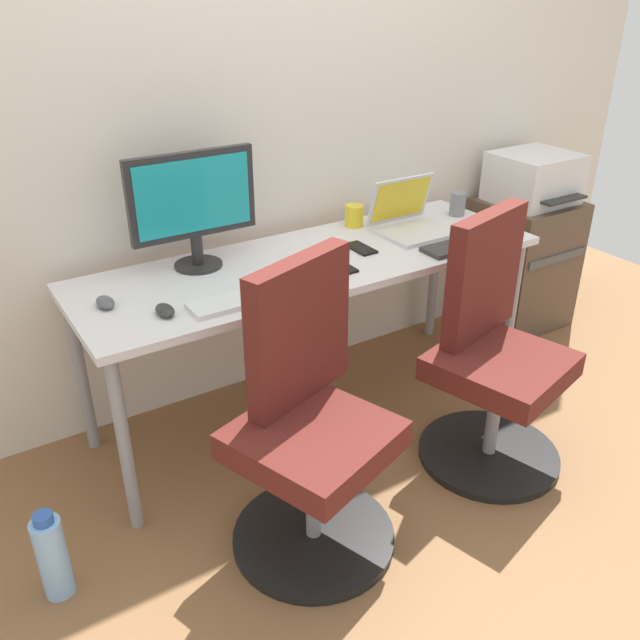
# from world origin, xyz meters

# --- Properties ---
(ground_plane) EXTENTS (5.28, 5.28, 0.00)m
(ground_plane) POSITION_xyz_m (0.00, 0.00, 0.00)
(ground_plane) COLOR brown
(back_wall) EXTENTS (4.40, 0.04, 2.60)m
(back_wall) POSITION_xyz_m (0.00, 0.39, 1.30)
(back_wall) COLOR silver
(back_wall) RESTS_ON ground
(desk) EXTENTS (1.86, 0.62, 0.70)m
(desk) POSITION_xyz_m (0.00, 0.00, 0.64)
(desk) COLOR silver
(desk) RESTS_ON ground
(office_chair_left) EXTENTS (0.56, 0.56, 0.94)m
(office_chair_left) POSITION_xyz_m (-0.38, -0.58, 0.42)
(office_chair_left) COLOR black
(office_chair_left) RESTS_ON ground
(office_chair_right) EXTENTS (0.54, 0.54, 0.94)m
(office_chair_right) POSITION_xyz_m (0.42, -0.58, 0.42)
(office_chair_right) COLOR black
(office_chair_right) RESTS_ON ground
(side_cabinet) EXTENTS (0.45, 0.44, 0.67)m
(side_cabinet) POSITION_xyz_m (1.37, 0.13, 0.33)
(side_cabinet) COLOR brown
(side_cabinet) RESTS_ON ground
(printer) EXTENTS (0.38, 0.40, 0.24)m
(printer) POSITION_xyz_m (1.37, 0.13, 0.79)
(printer) COLOR silver
(printer) RESTS_ON side_cabinet
(water_bottle_on_floor) EXTENTS (0.09, 0.09, 0.31)m
(water_bottle_on_floor) POSITION_xyz_m (-1.17, -0.40, 0.15)
(water_bottle_on_floor) COLOR #8CBFF2
(water_bottle_on_floor) RESTS_ON ground
(desktop_monitor) EXTENTS (0.48, 0.18, 0.43)m
(desktop_monitor) POSITION_xyz_m (-0.40, 0.17, 0.95)
(desktop_monitor) COLOR #262626
(desktop_monitor) RESTS_ON desk
(open_laptop) EXTENTS (0.31, 0.28, 0.22)m
(open_laptop) POSITION_xyz_m (0.52, 0.04, 0.76)
(open_laptop) COLOR silver
(open_laptop) RESTS_ON desk
(keyboard_by_monitor) EXTENTS (0.34, 0.12, 0.02)m
(keyboard_by_monitor) POSITION_xyz_m (-0.42, -0.20, 0.71)
(keyboard_by_monitor) COLOR silver
(keyboard_by_monitor) RESTS_ON desk
(keyboard_by_laptop) EXTENTS (0.34, 0.12, 0.02)m
(keyboard_by_laptop) POSITION_xyz_m (0.57, -0.22, 0.71)
(keyboard_by_laptop) COLOR #2D2D2D
(keyboard_by_laptop) RESTS_ON desk
(mouse_by_monitor) EXTENTS (0.06, 0.10, 0.03)m
(mouse_by_monitor) POSITION_xyz_m (-0.80, 0.01, 0.72)
(mouse_by_monitor) COLOR #515156
(mouse_by_monitor) RESTS_ON desk
(mouse_by_laptop) EXTENTS (0.06, 0.10, 0.03)m
(mouse_by_laptop) POSITION_xyz_m (-0.66, -0.15, 0.72)
(mouse_by_laptop) COLOR #2D2D2D
(mouse_by_laptop) RESTS_ON desk
(coffee_mug) EXTENTS (0.08, 0.08, 0.09)m
(coffee_mug) POSITION_xyz_m (0.35, 0.23, 0.75)
(coffee_mug) COLOR yellow
(coffee_mug) RESTS_ON desk
(pen_cup) EXTENTS (0.07, 0.07, 0.10)m
(pen_cup) POSITION_xyz_m (0.83, 0.09, 0.76)
(pen_cup) COLOR slate
(pen_cup) RESTS_ON desk
(phone_near_laptop) EXTENTS (0.07, 0.14, 0.01)m
(phone_near_laptop) POSITION_xyz_m (0.04, -0.13, 0.71)
(phone_near_laptop) COLOR black
(phone_near_laptop) RESTS_ON desk
(phone_near_monitor) EXTENTS (0.07, 0.14, 0.01)m
(phone_near_monitor) POSITION_xyz_m (0.21, -0.02, 0.71)
(phone_near_monitor) COLOR black
(phone_near_monitor) RESTS_ON desk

